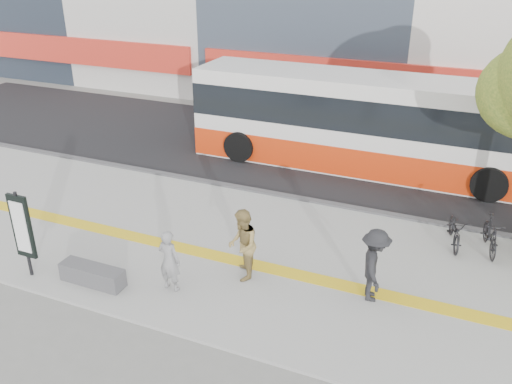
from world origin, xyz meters
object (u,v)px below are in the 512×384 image
at_px(signboard, 22,228).
at_px(seated_woman, 169,261).
at_px(bus, 365,125).
at_px(pedestrian_tan, 242,245).
at_px(pedestrian_dark, 374,265).
at_px(bench, 93,275).

distance_m(signboard, seated_woman, 3.54).
height_order(bus, pedestrian_tan, bus).
bearing_deg(signboard, bus, 60.22).
distance_m(bus, pedestrian_tan, 8.17).
bearing_deg(pedestrian_tan, signboard, -91.27).
bearing_deg(pedestrian_dark, signboard, 91.31).
xyz_separation_m(bench, pedestrian_tan, (3.12, 1.62, 0.65)).
bearing_deg(pedestrian_tan, pedestrian_dark, 73.50).
relative_size(bench, bus, 0.13).
xyz_separation_m(signboard, pedestrian_tan, (4.72, 1.92, -0.41)).
relative_size(signboard, seated_woman, 1.45).
distance_m(bench, pedestrian_dark, 6.48).
distance_m(bus, seated_woman, 9.49).
distance_m(signboard, bus, 11.53).
distance_m(bench, pedestrian_tan, 3.58).
height_order(bench, pedestrian_dark, pedestrian_dark).
bearing_deg(pedestrian_tan, seated_woman, -73.93).
distance_m(seated_woman, pedestrian_dark, 4.57).
bearing_deg(seated_woman, signboard, 18.23).
bearing_deg(signboard, pedestrian_dark, 16.50).
bearing_deg(bus, pedestrian_tan, -97.08).
relative_size(seated_woman, pedestrian_tan, 0.86).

